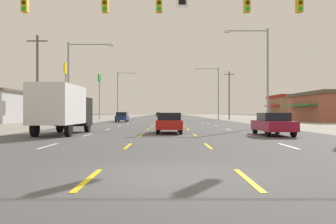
% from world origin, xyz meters
% --- Properties ---
extents(ground_plane, '(572.00, 572.00, 0.00)m').
position_xyz_m(ground_plane, '(0.00, 66.00, 0.00)').
color(ground_plane, '#4C4C4F').
extents(lot_apron_left, '(28.00, 440.00, 0.01)m').
position_xyz_m(lot_apron_left, '(-24.75, 66.00, 0.00)').
color(lot_apron_left, gray).
rests_on(lot_apron_left, ground).
extents(lot_apron_right, '(28.00, 440.00, 0.01)m').
position_xyz_m(lot_apron_right, '(24.75, 66.00, 0.00)').
color(lot_apron_right, gray).
rests_on(lot_apron_right, ground).
extents(lane_markings, '(10.64, 227.60, 0.01)m').
position_xyz_m(lane_markings, '(0.00, 104.50, 0.01)').
color(lane_markings, white).
rests_on(lane_markings, ground).
extents(signal_span_wire, '(24.90, 0.53, 8.88)m').
position_xyz_m(signal_span_wire, '(-0.01, 9.23, 5.25)').
color(signal_span_wire, brown).
rests_on(signal_span_wire, ground).
extents(sedan_far_right_nearest, '(1.80, 4.50, 1.46)m').
position_xyz_m(sedan_far_right_nearest, '(6.78, 14.23, 0.76)').
color(sedan_far_right_nearest, maroon).
rests_on(sedan_far_right_nearest, ground).
extents(box_truck_far_left_near, '(2.40, 7.20, 3.23)m').
position_xyz_m(box_truck_far_left_near, '(-7.09, 15.09, 1.84)').
color(box_truck_far_left_near, black).
rests_on(box_truck_far_left_near, ground).
extents(sedan_center_turn_mid, '(1.80, 4.50, 1.46)m').
position_xyz_m(sedan_center_turn_mid, '(0.08, 16.74, 0.76)').
color(sedan_center_turn_mid, red).
rests_on(sedan_center_turn_mid, ground).
extents(hatchback_far_left_midfar, '(1.72, 3.90, 1.54)m').
position_xyz_m(hatchback_far_left_midfar, '(-7.12, 45.43, 0.78)').
color(hatchback_far_left_midfar, navy).
rests_on(hatchback_far_left_midfar, ground).
extents(hatchback_inner_left_far, '(1.72, 3.90, 1.54)m').
position_xyz_m(hatchback_inner_left_far, '(-3.52, 117.66, 0.78)').
color(hatchback_inner_left_far, '#235B2D').
rests_on(hatchback_inner_left_far, ground).
extents(storefront_right_row_2, '(14.29, 11.65, 5.49)m').
position_xyz_m(storefront_right_row_2, '(30.92, 71.94, 2.77)').
color(storefront_right_row_2, '#8C6B4C').
rests_on(storefront_right_row_2, ground).
extents(pole_sign_left_row_1, '(0.24, 1.71, 9.19)m').
position_xyz_m(pole_sign_left_row_1, '(-16.03, 46.07, 6.75)').
color(pole_sign_left_row_1, gray).
rests_on(pole_sign_left_row_1, ground).
extents(pole_sign_left_row_2, '(0.24, 2.40, 9.98)m').
position_xyz_m(pole_sign_left_row_2, '(-15.26, 68.73, 7.68)').
color(pole_sign_left_row_2, gray).
rests_on(pole_sign_left_row_2, ground).
extents(streetlight_left_row_0, '(4.79, 0.26, 8.66)m').
position_xyz_m(streetlight_left_row_0, '(-9.58, 27.06, 5.15)').
color(streetlight_left_row_0, gray).
rests_on(streetlight_left_row_0, ground).
extents(streetlight_right_row_0, '(4.49, 0.26, 10.05)m').
position_xyz_m(streetlight_right_row_0, '(9.69, 27.06, 5.84)').
color(streetlight_right_row_0, gray).
rests_on(streetlight_right_row_0, ground).
extents(streetlight_left_row_1, '(3.84, 0.26, 9.69)m').
position_xyz_m(streetlight_left_row_1, '(-9.78, 61.48, 5.58)').
color(streetlight_left_row_1, gray).
rests_on(streetlight_left_row_1, ground).
extents(streetlight_right_row_1, '(4.74, 0.26, 10.56)m').
position_xyz_m(streetlight_right_row_1, '(9.67, 61.48, 6.14)').
color(streetlight_right_row_1, gray).
rests_on(streetlight_right_row_1, ground).
extents(utility_pole_left_row_0, '(2.20, 0.26, 9.65)m').
position_xyz_m(utility_pole_left_row_0, '(-13.83, 28.46, 5.02)').
color(utility_pole_left_row_0, brown).
rests_on(utility_pole_left_row_0, ground).
extents(utility_pole_right_row_1, '(2.20, 0.26, 10.06)m').
position_xyz_m(utility_pole_right_row_1, '(12.77, 64.00, 5.23)').
color(utility_pole_right_row_1, brown).
rests_on(utility_pole_right_row_1, ground).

